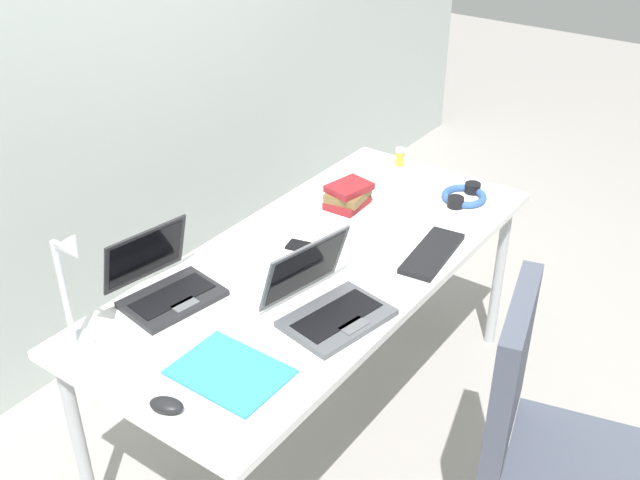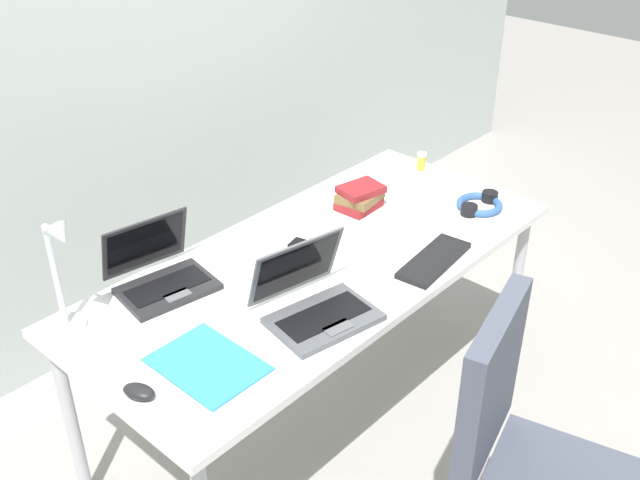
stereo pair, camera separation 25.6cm
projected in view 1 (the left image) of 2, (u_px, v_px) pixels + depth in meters
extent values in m
plane|color=gray|center=(320.00, 417.00, 2.98)|extent=(12.00, 12.00, 0.00)
cube|color=#B2BCB7|center=(86.00, 46.00, 2.87)|extent=(6.00, 0.12, 2.60)
cube|color=white|center=(320.00, 263.00, 2.61)|extent=(1.80, 0.80, 0.03)
cylinder|color=#B2B5BA|center=(499.00, 275.00, 3.22)|extent=(0.04, 0.04, 0.71)
cylinder|color=#B2B5BA|center=(79.00, 444.00, 2.39)|extent=(0.04, 0.04, 0.71)
cylinder|color=#B2B5BA|center=(365.00, 229.00, 3.56)|extent=(0.04, 0.04, 0.71)
cylinder|color=silver|center=(75.00, 343.00, 2.20)|extent=(0.12, 0.12, 0.02)
cylinder|color=silver|center=(64.00, 293.00, 2.11)|extent=(0.02, 0.02, 0.34)
cylinder|color=silver|center=(63.00, 246.00, 2.00)|extent=(0.01, 0.08, 0.01)
cone|color=silver|center=(72.00, 251.00, 1.98)|extent=(0.07, 0.09, 0.09)
cube|color=#232326|center=(173.00, 299.00, 2.39)|extent=(0.33, 0.25, 0.02)
cube|color=black|center=(172.00, 296.00, 2.38)|extent=(0.28, 0.15, 0.00)
cube|color=#595B60|center=(185.00, 304.00, 2.34)|extent=(0.09, 0.06, 0.00)
cube|color=#232326|center=(145.00, 254.00, 2.41)|extent=(0.30, 0.11, 0.20)
cube|color=black|center=(146.00, 255.00, 2.41)|extent=(0.27, 0.09, 0.17)
cube|color=#515459|center=(337.00, 318.00, 2.30)|extent=(0.36, 0.28, 0.02)
cube|color=black|center=(337.00, 315.00, 2.29)|extent=(0.30, 0.17, 0.00)
cube|color=#595B60|center=(354.00, 326.00, 2.25)|extent=(0.10, 0.06, 0.00)
cube|color=#515459|center=(305.00, 268.00, 2.33)|extent=(0.33, 0.14, 0.21)
cube|color=black|center=(306.00, 268.00, 2.33)|extent=(0.30, 0.11, 0.18)
cube|color=black|center=(432.00, 253.00, 2.62)|extent=(0.34, 0.16, 0.02)
ellipsoid|color=black|center=(166.00, 405.00, 1.96)|extent=(0.08, 0.11, 0.03)
cube|color=black|center=(306.00, 247.00, 2.67)|extent=(0.09, 0.15, 0.01)
torus|color=#335999|center=(464.00, 196.00, 2.98)|extent=(0.18, 0.18, 0.03)
cylinder|color=black|center=(456.00, 202.00, 2.93)|extent=(0.06, 0.06, 0.04)
cylinder|color=black|center=(473.00, 188.00, 3.03)|extent=(0.06, 0.06, 0.04)
cylinder|color=gold|center=(400.00, 158.00, 3.25)|extent=(0.04, 0.04, 0.06)
cylinder|color=white|center=(401.00, 150.00, 3.22)|extent=(0.04, 0.04, 0.01)
cube|color=maroon|center=(347.00, 202.00, 2.93)|extent=(0.17, 0.13, 0.03)
cube|color=brown|center=(348.00, 194.00, 2.92)|extent=(0.18, 0.16, 0.03)
cube|color=maroon|center=(349.00, 187.00, 2.90)|extent=(0.18, 0.15, 0.03)
cube|color=#338CC6|center=(230.00, 372.00, 2.09)|extent=(0.23, 0.31, 0.01)
cube|color=#474C5B|center=(583.00, 474.00, 2.20)|extent=(0.53, 0.53, 0.07)
cube|color=#474C5B|center=(511.00, 371.00, 2.12)|extent=(0.42, 0.16, 0.48)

